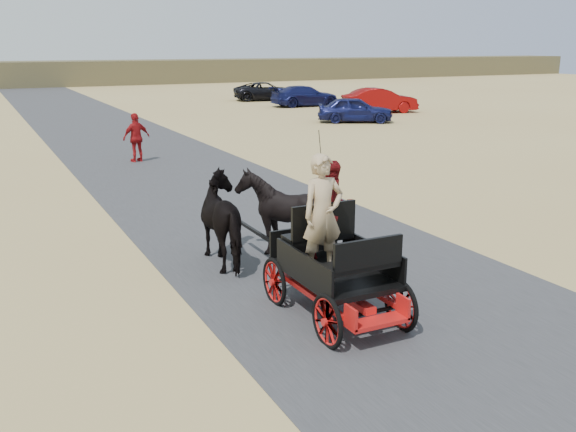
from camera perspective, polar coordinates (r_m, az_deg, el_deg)
name	(u,v)px	position (r m, az deg, el deg)	size (l,w,h in m)	color
ground	(429,324)	(9.94, 12.44, -9.36)	(140.00, 140.00, 0.00)	tan
road	(429,324)	(9.94, 12.45, -9.34)	(6.00, 140.00, 0.01)	#38383A
ridge_far	(28,74)	(69.26, -22.13, 11.61)	(140.00, 6.00, 2.40)	brown
carriage	(335,293)	(9.90, 4.16, -6.86)	(1.30, 2.40, 0.72)	black
horse_left	(229,220)	(12.09, -5.30, -0.37)	(0.91, 2.01, 1.70)	black
horse_right	(281,213)	(12.51, -0.61, 0.23)	(1.37, 1.54, 1.70)	black
driver_man	(323,214)	(9.45, 3.11, 0.14)	(0.66, 0.43, 1.80)	tan
passenger_woman	(333,210)	(10.18, 4.03, 0.56)	(0.77, 0.60, 1.58)	#660C0F
pedestrian	(136,138)	(23.34, -13.32, 6.80)	(1.01, 0.42, 1.73)	#9F1215
car_a	(355,110)	(34.73, 5.99, 9.39)	(1.60, 3.96, 1.35)	navy
car_b	(380,100)	(39.89, 8.16, 10.14)	(1.57, 4.49, 1.48)	maroon
car_c	(305,96)	(43.69, 1.53, 10.62)	(1.90, 4.68, 1.36)	navy
car_d	(266,91)	(48.34, -1.93, 11.02)	(2.21, 4.78, 1.33)	black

